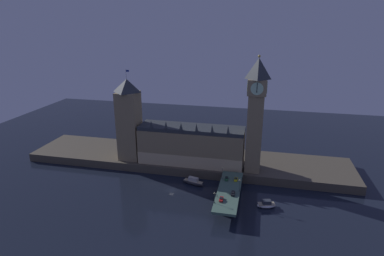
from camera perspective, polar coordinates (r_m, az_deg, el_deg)
ground_plane at (r=193.01m, az=-3.69°, el=-10.99°), size 400.00×400.00×0.00m
embankment at (r=225.46m, az=-0.93°, el=-5.65°), size 220.00×42.00×5.49m
parliament_hall at (r=210.31m, az=-0.10°, el=-2.99°), size 68.21×19.22×29.87m
clock_tower at (r=194.16m, az=11.24°, el=2.67°), size 11.34×11.45×71.47m
victoria_tower at (r=216.70m, az=-11.14°, el=1.49°), size 13.84×13.84×60.48m
bridge at (r=180.57m, az=6.54°, el=-11.51°), size 12.16×46.00×7.08m
car_northbound_lead at (r=189.91m, az=6.17°, el=-8.91°), size 1.86×4.35×1.57m
car_northbound_trail at (r=169.52m, az=5.22°, el=-12.47°), size 1.99×4.50×1.54m
car_southbound_lead at (r=175.31m, az=7.31°, el=-11.43°), size 2.00×4.62×1.56m
car_southbound_trail at (r=189.80m, az=7.81°, el=-9.02°), size 1.99×4.27×1.40m
pedestrian_near_rail at (r=172.37m, az=4.46°, el=-11.85°), size 0.38×0.38×1.58m
pedestrian_far_rail at (r=190.45m, az=5.38°, el=-8.74°), size 0.38×0.38×1.73m
street_lamp_near at (r=165.49m, az=4.01°, el=-12.03°), size 1.34×0.60×6.07m
street_lamp_mid at (r=176.99m, az=8.50°, el=-9.80°), size 1.34×0.60×7.17m
street_lamp_far at (r=191.15m, az=5.38°, el=-7.58°), size 1.34×0.60×6.49m
boat_upstream at (r=198.06m, az=0.24°, el=-9.56°), size 14.22×6.99×4.82m
boat_downstream at (r=180.88m, az=13.09°, el=-13.11°), size 10.97×7.18×4.09m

